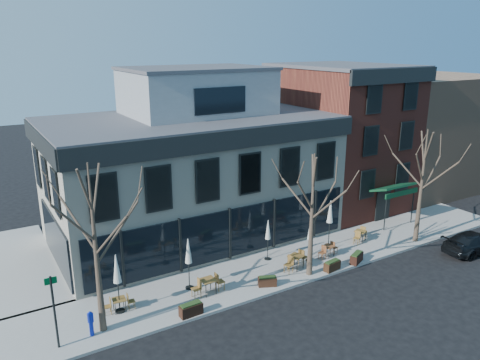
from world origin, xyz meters
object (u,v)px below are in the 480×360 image
parked_sedan (474,242)px  cafe_set_0 (119,303)px  umbrella_0 (117,272)px  call_box (91,322)px

parked_sedan → cafe_set_0: size_ratio=2.89×
umbrella_0 → call_box: bearing=-143.4°
cafe_set_0 → umbrella_0: umbrella_0 is taller
parked_sedan → umbrella_0: size_ratio=1.49×
cafe_set_0 → umbrella_0: (-0.01, -0.05, 1.73)m
call_box → umbrella_0: (1.66, 1.23, 1.50)m
cafe_set_0 → umbrella_0: size_ratio=0.52×
call_box → cafe_set_0: 2.12m
cafe_set_0 → umbrella_0: bearing=-100.9°
parked_sedan → cafe_set_0: parked_sedan is taller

